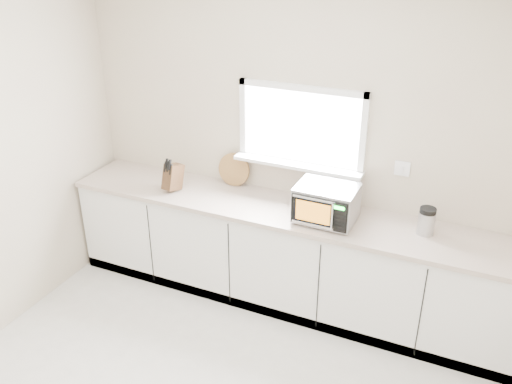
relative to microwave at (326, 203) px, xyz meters
The scene contains 7 objects.
back_wall 0.58m from the microwave, 134.01° to the left, with size 4.00×0.17×2.70m.
cabinets 0.73m from the microwave, 168.82° to the left, with size 3.92×0.60×0.88m, color silver.
countertop 0.40m from the microwave, behind, with size 3.92×0.64×0.04m, color #B6A796.
microwave is the anchor object (origin of this frame).
knife_block 1.40m from the microwave, behind, with size 0.14×0.23×0.32m.
cutting_board 1.01m from the microwave, 162.16° to the left, with size 0.30×0.30×0.02m, color olive.
coffee_grinder 0.77m from the microwave, ahead, with size 0.16×0.16×0.22m.
Camera 1 is at (1.41, -2.05, 3.02)m, focal length 38.00 mm.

